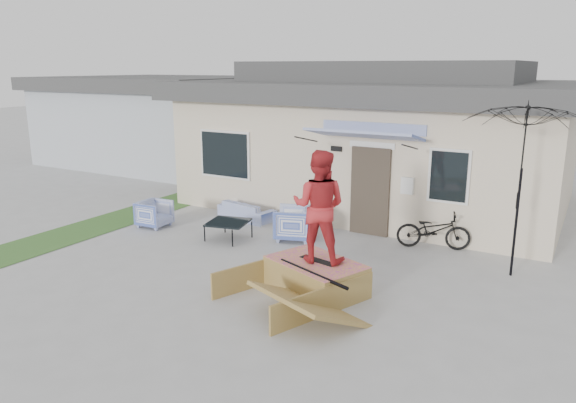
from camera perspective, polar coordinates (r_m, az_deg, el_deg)
The scene contains 13 objects.
ground at distance 9.96m, azimuth -6.76°, elevation -9.26°, with size 90.00×90.00×0.00m, color #A4A4A3.
grass_strip at distance 14.73m, azimuth -18.49°, elevation -2.14°, with size 1.40×8.00×0.01m, color #356129.
house at distance 16.38m, azimuth 10.01°, elevation 6.88°, with size 10.80×8.49×4.10m.
neighbor_house at distance 23.68m, azimuth -13.02°, elevation 8.51°, with size 8.60×7.60×3.50m.
loveseat at distance 14.28m, azimuth -4.36°, elevation -0.64°, with size 1.61×0.47×0.63m, color #3953B5.
armchair_left at distance 13.98m, azimuth -13.86°, elevation -1.12°, with size 0.71×0.67×0.73m, color #3953B5.
armchair_right at distance 12.56m, azimuth 0.60°, elevation -2.13°, with size 0.83×0.78×0.85m, color #3953B5.
coffee_table at distance 12.69m, azimuth -6.27°, elevation -3.03°, with size 0.88×0.88×0.43m, color black.
bicycle at distance 12.34m, azimuth 15.05°, elevation -2.52°, with size 0.55×1.59×1.02m, color black.
patio_umbrella at distance 10.94m, azimuth 23.16°, elevation 1.42°, with size 2.52×2.38×2.20m.
skate_ramp at distance 9.78m, azimuth 2.92°, elevation -7.87°, with size 1.66×2.21×0.55m, color olive, non-canonical shape.
skateboard at distance 9.71m, azimuth 3.19°, elevation -6.16°, with size 0.75×0.19×0.05m, color black.
skater at distance 9.41m, azimuth 3.27°, elevation -0.36°, with size 0.97×0.75×1.98m, color red.
Camera 1 is at (5.53, -7.30, 3.93)m, focal length 33.86 mm.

